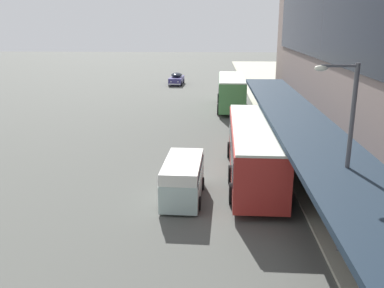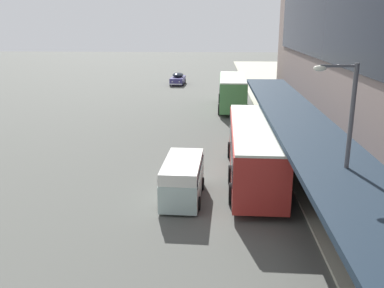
% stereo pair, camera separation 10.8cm
% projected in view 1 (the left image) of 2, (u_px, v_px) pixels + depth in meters
% --- Properties ---
extents(transit_bus_kerbside_front, '(2.83, 9.18, 3.17)m').
position_uv_depth(transit_bus_kerbside_front, '(231.00, 90.00, 42.00)').
color(transit_bus_kerbside_front, '#4C954F').
rests_on(transit_bus_kerbside_front, ground).
extents(transit_bus_kerbside_rear, '(2.92, 11.21, 3.07)m').
position_uv_depth(transit_bus_kerbside_rear, '(254.00, 148.00, 23.23)').
color(transit_bus_kerbside_rear, '#A92925').
rests_on(transit_bus_kerbside_rear, ground).
extents(sedan_second_mid, '(1.99, 4.52, 1.62)m').
position_uv_depth(sedan_second_mid, '(177.00, 79.00, 58.40)').
color(sedan_second_mid, navy).
rests_on(sedan_second_mid, ground).
extents(vw_van, '(2.04, 4.62, 1.96)m').
position_uv_depth(vw_van, '(183.00, 177.00, 20.83)').
color(vw_van, '#AEC6C1').
rests_on(vw_van, ground).
extents(street_lamp, '(1.50, 0.28, 6.92)m').
position_uv_depth(street_lamp, '(344.00, 147.00, 14.88)').
color(street_lamp, '#4C4C51').
rests_on(street_lamp, sidewalk_kerb).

